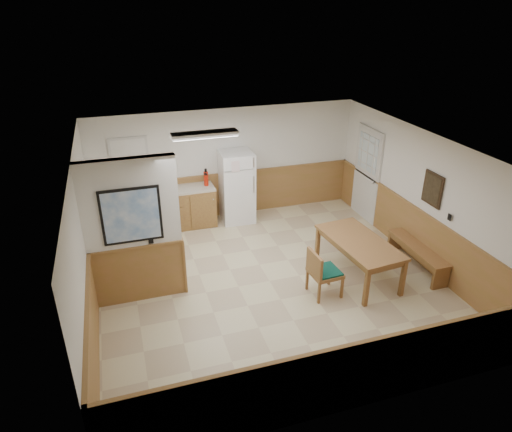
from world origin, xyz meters
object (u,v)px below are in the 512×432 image
object	(u,v)px
refrigerator	(237,187)
dining_table	(359,245)
dining_bench	(417,252)
fire_extinguisher	(206,178)
dining_chair	(320,270)
soap_bottle	(124,191)

from	to	relation	value
refrigerator	dining_table	distance (m)	3.30
dining_bench	fire_extinguisher	size ratio (longest dim) A/B	4.00
dining_chair	dining_bench	bearing A→B (deg)	3.45
dining_chair	fire_extinguisher	distance (m)	3.61
refrigerator	dining_chair	size ratio (longest dim) A/B	1.90
refrigerator	fire_extinguisher	xyz separation A→B (m)	(-0.68, 0.07, 0.26)
dining_chair	soap_bottle	distance (m)	4.49
dining_table	soap_bottle	size ratio (longest dim) A/B	8.96
soap_bottle	refrigerator	bearing A→B (deg)	-0.90
dining_bench	dining_chair	size ratio (longest dim) A/B	1.82
refrigerator	dining_chair	distance (m)	3.34
fire_extinguisher	soap_bottle	xyz separation A→B (m)	(-1.75, -0.03, -0.07)
soap_bottle	dining_bench	bearing A→B (deg)	-30.99
soap_bottle	fire_extinguisher	bearing A→B (deg)	0.90
dining_table	fire_extinguisher	bearing A→B (deg)	119.66
dining_bench	dining_chair	bearing A→B (deg)	-172.18
dining_table	dining_chair	size ratio (longest dim) A/B	2.11
dining_table	fire_extinguisher	distance (m)	3.72
dining_chair	refrigerator	bearing A→B (deg)	96.15
dining_table	soap_bottle	world-z (taller)	soap_bottle
dining_bench	refrigerator	bearing A→B (deg)	132.43
dining_table	soap_bottle	distance (m)	4.91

